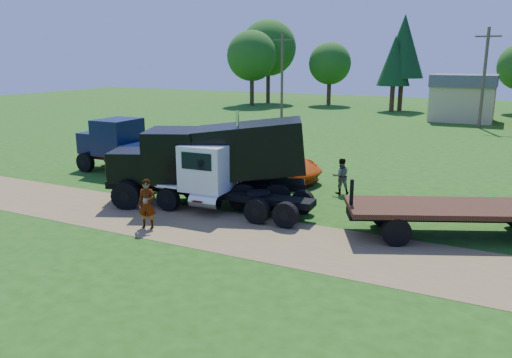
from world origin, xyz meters
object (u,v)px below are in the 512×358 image
at_px(white_semi_tractor, 212,177).
at_px(orange_pickup, 266,163).
at_px(spectator_a, 147,204).
at_px(flatbed_trailer, 461,213).
at_px(black_dump_truck, 214,157).
at_px(navy_truck, 127,145).

distance_m(white_semi_tractor, orange_pickup, 6.01).
bearing_deg(spectator_a, white_semi_tractor, 59.30).
bearing_deg(orange_pickup, flatbed_trailer, -103.84).
distance_m(white_semi_tractor, black_dump_truck, 1.15).
relative_size(white_semi_tractor, navy_truck, 1.02).
relative_size(white_semi_tractor, flatbed_trailer, 0.84).
relative_size(navy_truck, orange_pickup, 1.13).
height_order(navy_truck, flatbed_trailer, navy_truck).
height_order(white_semi_tractor, black_dump_truck, white_semi_tractor).
distance_m(navy_truck, spectator_a, 10.22).
relative_size(orange_pickup, flatbed_trailer, 0.73).
xyz_separation_m(white_semi_tractor, navy_truck, (-8.09, 4.02, 0.08)).
relative_size(white_semi_tractor, spectator_a, 3.67).
bearing_deg(orange_pickup, spectator_a, -172.46).
bearing_deg(flatbed_trailer, white_semi_tractor, 162.74).
bearing_deg(navy_truck, white_semi_tractor, -26.71).
distance_m(white_semi_tractor, spectator_a, 3.38).
xyz_separation_m(black_dump_truck, flatbed_trailer, (10.24, 0.33, -1.20)).
relative_size(black_dump_truck, spectator_a, 4.57).
xyz_separation_m(white_semi_tractor, orange_pickup, (-0.28, 5.98, -0.59)).
xyz_separation_m(navy_truck, orange_pickup, (7.81, 1.95, -0.67)).
bearing_deg(flatbed_trailer, spectator_a, 178.15).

